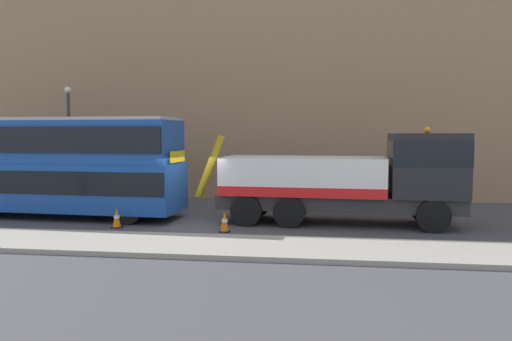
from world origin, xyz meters
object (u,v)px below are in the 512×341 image
at_px(traffic_cone_near_bus, 117,218).
at_px(traffic_cone_midway, 225,222).
at_px(double_decker_bus, 49,163).
at_px(recovery_tow_truck, 351,178).
at_px(street_lamp, 69,133).

height_order(traffic_cone_near_bus, traffic_cone_midway, same).
xyz_separation_m(double_decker_bus, traffic_cone_midway, (7.73, -2.12, -1.89)).
xyz_separation_m(recovery_tow_truck, street_lamp, (-14.05, 5.14, 1.71)).
height_order(recovery_tow_truck, traffic_cone_near_bus, recovery_tow_truck).
bearing_deg(street_lamp, traffic_cone_midway, -36.90).
bearing_deg(traffic_cone_midway, double_decker_bus, 164.67).
relative_size(traffic_cone_midway, street_lamp, 0.12).
relative_size(double_decker_bus, traffic_cone_near_bus, 15.47).
bearing_deg(street_lamp, traffic_cone_near_bus, -51.45).
distance_m(recovery_tow_truck, double_decker_bus, 12.15).
distance_m(recovery_tow_truck, street_lamp, 15.06).
xyz_separation_m(recovery_tow_truck, traffic_cone_near_bus, (-8.46, -1.88, -1.42)).
relative_size(double_decker_bus, traffic_cone_midway, 15.47).
distance_m(recovery_tow_truck, traffic_cone_near_bus, 8.78).
bearing_deg(traffic_cone_midway, street_lamp, 143.10).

